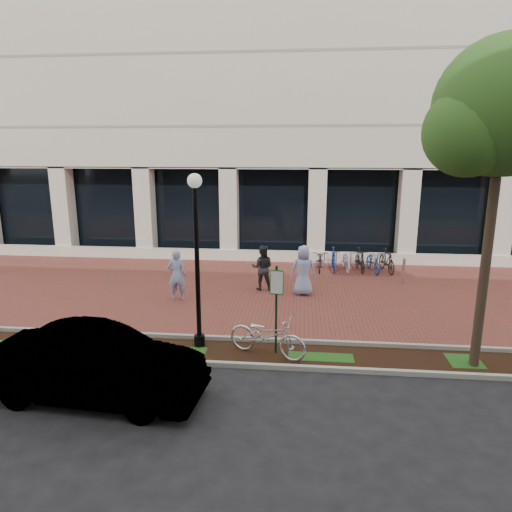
# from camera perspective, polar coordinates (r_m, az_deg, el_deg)

# --- Properties ---
(ground) EXTENTS (120.00, 120.00, 0.00)m
(ground) POSITION_cam_1_polar(r_m,az_deg,el_deg) (16.64, 0.91, -4.37)
(ground) COLOR black
(ground) RESTS_ON ground
(brick_plaza) EXTENTS (40.00, 9.00, 0.01)m
(brick_plaza) POSITION_cam_1_polar(r_m,az_deg,el_deg) (16.64, 0.91, -4.35)
(brick_plaza) COLOR brown
(brick_plaza) RESTS_ON ground
(planting_strip) EXTENTS (40.00, 1.50, 0.01)m
(planting_strip) POSITION_cam_1_polar(r_m,az_deg,el_deg) (11.77, -1.33, -12.08)
(planting_strip) COLOR black
(planting_strip) RESTS_ON ground
(curb_plaza_side) EXTENTS (40.00, 0.12, 0.12)m
(curb_plaza_side) POSITION_cam_1_polar(r_m,az_deg,el_deg) (12.42, -0.90, -10.38)
(curb_plaza_side) COLOR #A7A69D
(curb_plaza_side) RESTS_ON ground
(curb_street_side) EXTENTS (40.00, 0.12, 0.12)m
(curb_street_side) POSITION_cam_1_polar(r_m,az_deg,el_deg) (11.07, -1.83, -13.47)
(curb_street_side) COLOR #A7A69D
(curb_street_side) RESTS_ON ground
(near_office_building) EXTENTS (40.00, 12.12, 16.00)m
(near_office_building) POSITION_cam_1_polar(r_m,az_deg,el_deg) (26.78, 3.10, 24.04)
(near_office_building) COLOR beige
(near_office_building) RESTS_ON ground
(parking_sign) EXTENTS (0.34, 0.07, 2.28)m
(parking_sign) POSITION_cam_1_polar(r_m,az_deg,el_deg) (11.25, 2.56, -5.29)
(parking_sign) COLOR #14381B
(parking_sign) RESTS_ON ground
(lamppost) EXTENTS (0.36, 0.36, 4.47)m
(lamppost) POSITION_cam_1_polar(r_m,az_deg,el_deg) (11.47, -7.41, 0.46)
(lamppost) COLOR black
(lamppost) RESTS_ON ground
(street_tree) EXTENTS (3.51, 2.92, 7.36)m
(street_tree) POSITION_cam_1_polar(r_m,az_deg,el_deg) (11.32, 28.68, 15.05)
(street_tree) COLOR #453427
(street_tree) RESTS_ON ground
(locked_bicycle) EXTENTS (2.19, 1.42, 1.09)m
(locked_bicycle) POSITION_cam_1_polar(r_m,az_deg,el_deg) (11.44, 1.40, -9.89)
(locked_bicycle) COLOR silver
(locked_bicycle) RESTS_ON ground
(pedestrian_left) EXTENTS (0.65, 0.43, 1.75)m
(pedestrian_left) POSITION_cam_1_polar(r_m,az_deg,el_deg) (15.65, -9.86, -2.37)
(pedestrian_left) COLOR #8BA3CF
(pedestrian_left) RESTS_ON ground
(pedestrian_mid) EXTENTS (0.81, 0.64, 1.66)m
(pedestrian_mid) POSITION_cam_1_polar(r_m,az_deg,el_deg) (16.56, 0.81, -1.46)
(pedestrian_mid) COLOR #27272C
(pedestrian_mid) RESTS_ON ground
(pedestrian_right) EXTENTS (0.88, 0.58, 1.78)m
(pedestrian_right) POSITION_cam_1_polar(r_m,az_deg,el_deg) (16.06, 5.94, -1.78)
(pedestrian_right) COLOR #93A7DC
(pedestrian_right) RESTS_ON ground
(bollard) EXTENTS (0.12, 0.12, 1.04)m
(bollard) POSITION_cam_1_polar(r_m,az_deg,el_deg) (18.23, 17.96, -1.73)
(bollard) COLOR silver
(bollard) RESTS_ON ground
(bike_rack_cluster) EXTENTS (3.48, 1.75, 0.98)m
(bike_rack_cluster) POSITION_cam_1_polar(r_m,az_deg,el_deg) (19.58, 12.00, -0.55)
(bike_rack_cluster) COLOR black
(bike_rack_cluster) RESTS_ON ground
(sedan_near_curb) EXTENTS (4.58, 1.92, 1.47)m
(sedan_near_curb) POSITION_cam_1_polar(r_m,az_deg,el_deg) (10.11, -19.48, -12.75)
(sedan_near_curb) COLOR #ACACB1
(sedan_near_curb) RESTS_ON ground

